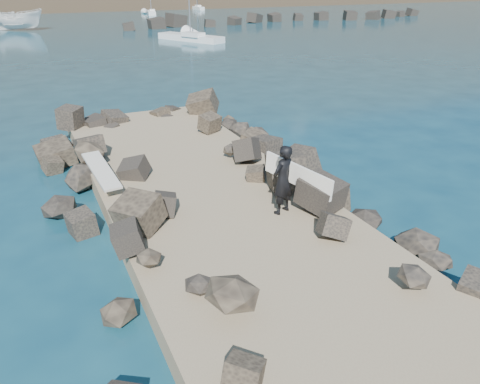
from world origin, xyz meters
The scene contains 11 objects.
ground centered at (0.00, 0.00, 0.00)m, with size 800.00×800.00×0.00m, color #0F384C.
jetty centered at (0.00, -2.00, 0.30)m, with size 6.00×26.00×0.60m, color #8C7759.
riprap_left centered at (-2.90, -1.50, 0.50)m, with size 2.60×22.00×1.00m, color black.
riprap_right centered at (2.90, -1.50, 0.50)m, with size 2.60×22.00×1.00m, color black.
breakwater_secondary centered at (35.00, 55.00, 0.60)m, with size 52.00×4.00×1.20m, color black.
surfboard_resting centered at (-2.80, 2.82, 1.04)m, with size 0.54×2.16×0.07m, color beige.
boat_imported centered at (-3.62, 59.53, 1.34)m, with size 2.61×6.94×2.68m, color white.
surfer_with_board centered at (1.36, -0.89, 1.56)m, with size 1.23×2.29×1.91m.
sailboat_f centered at (31.84, 88.74, 0.35)m, with size 1.45×5.19×6.40m.
sailboat_c centered at (13.11, 39.90, 0.35)m, with size 5.38×8.31×9.96m.
sailboat_d centered at (19.43, 79.28, 0.35)m, with size 2.41×5.88×7.07m.
Camera 1 is at (-4.50, -10.68, 6.44)m, focal length 35.00 mm.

